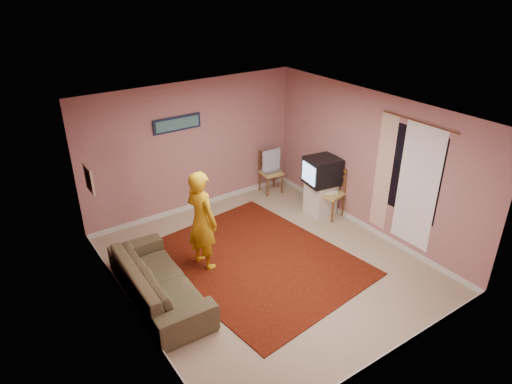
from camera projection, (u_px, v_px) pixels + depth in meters
ground at (267, 265)px, 7.59m from camera, size 5.00×5.00×0.00m
wall_back at (193, 148)px, 8.85m from camera, size 4.50×0.02×2.60m
wall_front at (397, 278)px, 5.16m from camera, size 4.50×0.02×2.60m
wall_left at (126, 240)px, 5.87m from camera, size 0.02×5.00×2.60m
wall_right at (370, 164)px, 8.15m from camera, size 0.02×5.00×2.60m
ceiling at (269, 114)px, 6.43m from camera, size 4.50×5.00×0.02m
baseboard_back at (197, 205)px, 9.40m from camera, size 4.50×0.02×0.10m
baseboard_front at (383, 358)px, 5.73m from camera, size 4.50×0.02×0.10m
baseboard_left at (138, 315)px, 6.43m from camera, size 0.02×5.00×0.10m
baseboard_right at (362, 224)px, 8.70m from camera, size 0.02×5.00×0.10m
window at (412, 173)px, 7.41m from camera, size 0.01×1.10×1.50m
curtain_sheer at (417, 187)px, 7.38m from camera, size 0.01×0.75×2.10m
curtain_floral at (383, 173)px, 7.89m from camera, size 0.01×0.35×2.10m
curtain_rod at (419, 122)px, 7.00m from camera, size 0.02×1.40×0.02m
picture_back at (177, 124)px, 8.43m from camera, size 0.95×0.04×0.28m
picture_left at (89, 179)px, 6.95m from camera, size 0.04×0.38×0.42m
area_rug at (256, 260)px, 7.70m from camera, size 3.06×3.65×0.02m
tv_cabinet at (320, 198)px, 9.09m from camera, size 0.51×0.46×0.65m
crt_tv at (322, 171)px, 8.82m from camera, size 0.69×0.64×0.53m
chair_a at (271, 168)px, 9.81m from camera, size 0.47×0.45×0.51m
dvd_player at (271, 170)px, 9.83m from camera, size 0.40×0.30×0.07m
blue_throw at (271, 160)px, 9.73m from camera, size 0.43×0.05×0.46m
chair_b at (331, 188)px, 8.82m from camera, size 0.52×0.54×0.54m
game_console at (331, 192)px, 8.86m from camera, size 0.25×0.20×0.05m
sofa at (159, 280)px, 6.71m from camera, size 0.93×2.22×0.64m
person at (202, 220)px, 7.23m from camera, size 0.53×0.69×1.70m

